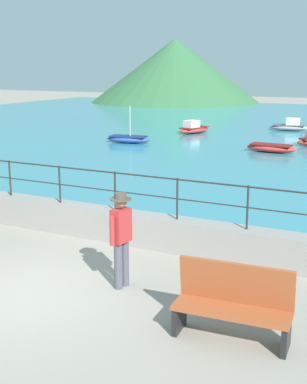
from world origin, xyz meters
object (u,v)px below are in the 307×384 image
Objects in this scene: bench_far at (233,302)px; boat_4 at (289,126)px; boat_1 at (128,139)px; boat_6 at (271,148)px; person_walking at (121,235)px; boat_3 at (194,129)px.

boat_4 is (-4.84, 25.11, -0.23)m from bench_far.
boat_4 is (6.14, 8.87, 0.07)m from boat_1.
bench_far is 0.72× the size of boat_1.
boat_1 is at bearing -176.73° from boat_6.
bench_far is 0.72× the size of boat_4.
bench_far is at bearing -77.30° from boat_6.
bench_far is 0.74× the size of boat_6.
bench_far is 2.53m from person_walking.
bench_far is 19.60m from boat_1.
boat_1 is at bearing 124.07° from bench_far.
boat_1 is 1.03× the size of boat_6.
boat_1 is at bearing -106.12° from boat_3.
bench_far is 23.35m from boat_3.
person_walking reaches higher than bench_far.
person_walking reaches higher than boat_4.
boat_1 is at bearing 119.23° from person_walking.
boat_3 and boat_4 have the same top height.
boat_3 is 6.01m from boat_4.
bench_far is at bearing -19.30° from person_walking.
boat_1 is 0.98× the size of boat_3.
bench_far is 25.57m from boat_4.
boat_4 is 1.03× the size of boat_6.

